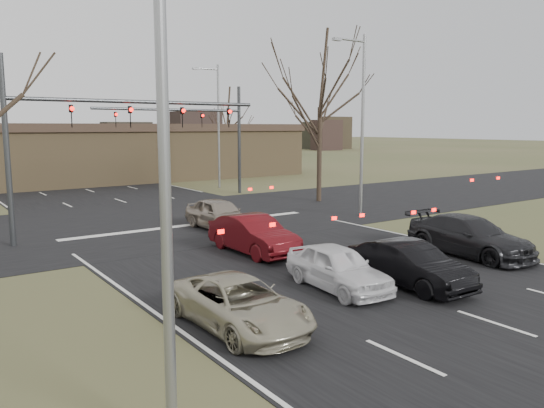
# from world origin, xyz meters

# --- Properties ---
(ground) EXTENTS (360.00, 360.00, 0.00)m
(ground) POSITION_xyz_m (0.00, 0.00, 0.00)
(ground) COLOR #404A27
(ground) RESTS_ON ground
(road_main) EXTENTS (14.00, 300.00, 0.02)m
(road_main) POSITION_xyz_m (0.00, 60.00, 0.01)
(road_main) COLOR black
(road_main) RESTS_ON ground
(road_cross) EXTENTS (200.00, 14.00, 0.02)m
(road_cross) POSITION_xyz_m (0.00, 15.00, 0.01)
(road_cross) COLOR black
(road_cross) RESTS_ON ground
(building) EXTENTS (42.40, 10.40, 5.30)m
(building) POSITION_xyz_m (2.00, 38.00, 2.67)
(building) COLOR olive
(building) RESTS_ON ground
(mast_arm_near) EXTENTS (12.12, 0.24, 8.00)m
(mast_arm_near) POSITION_xyz_m (-5.23, 13.00, 5.07)
(mast_arm_near) COLOR #383A3D
(mast_arm_near) RESTS_ON ground
(mast_arm_far) EXTENTS (11.12, 0.24, 8.00)m
(mast_arm_far) POSITION_xyz_m (6.18, 23.00, 5.02)
(mast_arm_far) COLOR #383A3D
(mast_arm_far) RESTS_ON ground
(streetlight_left) EXTENTS (2.34, 0.25, 10.00)m
(streetlight_left) POSITION_xyz_m (-8.82, -4.00, 5.59)
(streetlight_left) COLOR gray
(streetlight_left) RESTS_ON ground
(streetlight_right_near) EXTENTS (2.34, 0.25, 10.00)m
(streetlight_right_near) POSITION_xyz_m (8.82, 10.00, 5.59)
(streetlight_right_near) COLOR gray
(streetlight_right_near) RESTS_ON ground
(streetlight_right_far) EXTENTS (2.34, 0.25, 10.00)m
(streetlight_right_far) POSITION_xyz_m (9.32, 27.00, 5.59)
(streetlight_right_far) COLOR gray
(streetlight_right_far) RESTS_ON ground
(tree_right_near) EXTENTS (6.90, 6.90, 11.50)m
(tree_right_near) POSITION_xyz_m (11.00, 16.00, 8.90)
(tree_right_near) COLOR black
(tree_right_near) RESTS_ON ground
(tree_right_far) EXTENTS (5.40, 5.40, 9.00)m
(tree_right_far) POSITION_xyz_m (15.00, 35.00, 6.96)
(tree_right_far) COLOR black
(tree_right_far) RESTS_ON ground
(car_silver_suv) EXTENTS (2.17, 4.57, 1.26)m
(car_silver_suv) POSITION_xyz_m (-5.50, -0.37, 0.63)
(car_silver_suv) COLOR #ABA58A
(car_silver_suv) RESTS_ON ground
(car_white_sedan) EXTENTS (2.03, 4.23, 1.39)m
(car_white_sedan) POSITION_xyz_m (-1.30, 0.58, 0.70)
(car_white_sedan) COLOR white
(car_white_sedan) RESTS_ON ground
(car_black_hatch) EXTENTS (1.68, 4.36, 1.42)m
(car_black_hatch) POSITION_xyz_m (0.75, -0.53, 0.71)
(car_black_hatch) COLOR black
(car_black_hatch) RESTS_ON ground
(car_charcoal_sedan) EXTENTS (2.47, 5.42, 1.54)m
(car_charcoal_sedan) POSITION_xyz_m (5.95, 0.86, 0.77)
(car_charcoal_sedan) COLOR black
(car_charcoal_sedan) RESTS_ON ground
(car_red_ahead) EXTENTS (1.66, 4.63, 1.52)m
(car_red_ahead) POSITION_xyz_m (-0.83, 6.08, 0.76)
(car_red_ahead) COLOR #4E0B0F
(car_red_ahead) RESTS_ON ground
(car_silver_ahead) EXTENTS (1.89, 4.54, 1.54)m
(car_silver_ahead) POSITION_xyz_m (0.50, 11.19, 0.77)
(car_silver_ahead) COLOR gray
(car_silver_ahead) RESTS_ON ground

